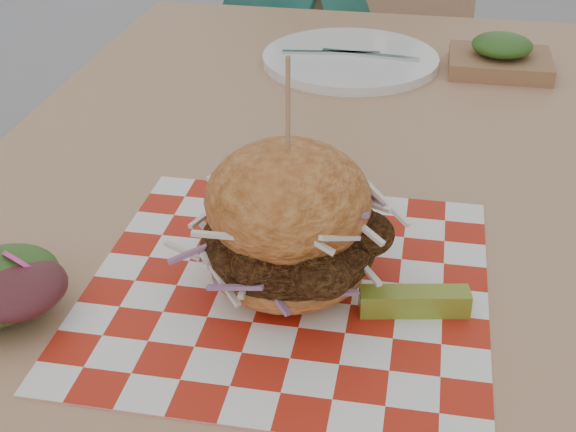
# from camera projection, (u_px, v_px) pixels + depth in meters

# --- Properties ---
(patio_table) EXTENTS (0.80, 1.20, 0.75)m
(patio_table) POSITION_uv_depth(u_px,v_px,m) (317.00, 215.00, 1.00)
(patio_table) COLOR tan
(patio_table) RESTS_ON ground
(patio_chair) EXTENTS (0.46, 0.47, 0.95)m
(patio_chair) POSITION_uv_depth(u_px,v_px,m) (372.00, 59.00, 1.82)
(patio_chair) COLOR tan
(patio_chair) RESTS_ON ground
(paper_liner) EXTENTS (0.36, 0.36, 0.00)m
(paper_liner) POSITION_uv_depth(u_px,v_px,m) (288.00, 285.00, 0.73)
(paper_liner) COLOR red
(paper_liner) RESTS_ON patio_table
(sandwich) EXTENTS (0.19, 0.19, 0.22)m
(sandwich) POSITION_uv_depth(u_px,v_px,m) (288.00, 228.00, 0.70)
(sandwich) COLOR #CE7D3A
(sandwich) RESTS_ON paper_liner
(pickle_spear) EXTENTS (0.10, 0.04, 0.02)m
(pickle_spear) POSITION_uv_depth(u_px,v_px,m) (414.00, 301.00, 0.69)
(pickle_spear) COLOR olive
(pickle_spear) RESTS_ON paper_liner
(side_salad) EXTENTS (0.13, 0.14, 0.05)m
(side_salad) POSITION_uv_depth(u_px,v_px,m) (3.00, 296.00, 0.70)
(side_salad) COLOR #3F1419
(side_salad) RESTS_ON patio_table
(place_setting) EXTENTS (0.27, 0.27, 0.02)m
(place_setting) POSITION_uv_depth(u_px,v_px,m) (350.00, 59.00, 1.23)
(place_setting) COLOR white
(place_setting) RESTS_ON patio_table
(kraft_tray) EXTENTS (0.15, 0.12, 0.06)m
(kraft_tray) POSITION_uv_depth(u_px,v_px,m) (501.00, 56.00, 1.20)
(kraft_tray) COLOR #926542
(kraft_tray) RESTS_ON patio_table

